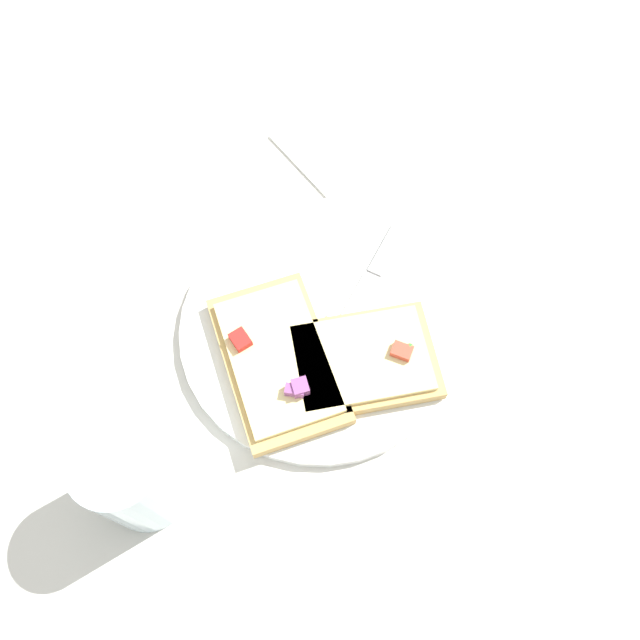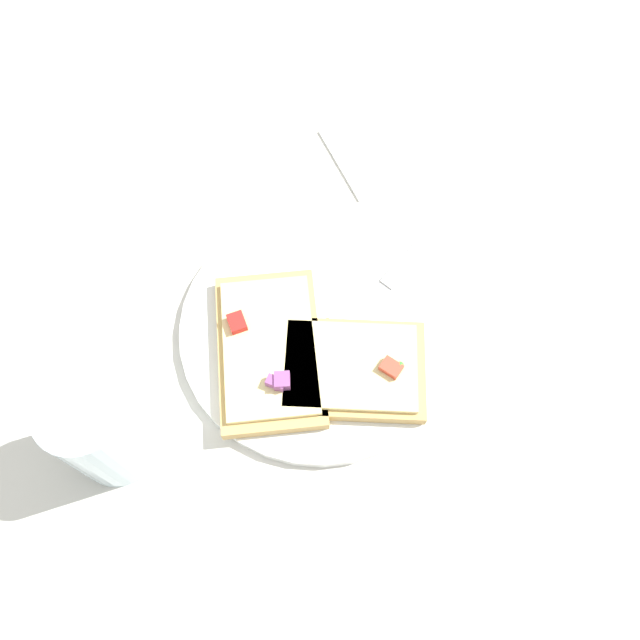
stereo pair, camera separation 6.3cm
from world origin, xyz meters
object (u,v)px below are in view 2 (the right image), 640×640
pizza_slice_main (269,349)px  drinking_glass (101,430)px  pizza_slice_corner (351,368)px  fork (307,292)px  plate (320,327)px  knife (381,292)px  napkin (364,155)px

pizza_slice_main → drinking_glass: 0.17m
pizza_slice_corner → drinking_glass: (-0.02, -0.23, 0.04)m
pizza_slice_corner → drinking_glass: size_ratio=1.48×
fork → plate: bearing=59.3°
plate → knife: bearing=95.7°
plate → napkin: (-0.19, 0.14, -0.00)m
drinking_glass → napkin: bearing=121.2°
fork → pizza_slice_corner: bearing=65.4°
plate → pizza_slice_main: (0.01, -0.06, 0.02)m
knife → napkin: bearing=-136.4°
knife → pizza_slice_main: bearing=-18.4°
drinking_glass → fork: bearing=107.9°
fork → drinking_glass: bearing=-8.8°
fork → pizza_slice_corner: 0.10m
napkin → knife: bearing=-21.0°
pizza_slice_main → pizza_slice_corner: pizza_slice_main is taller
plate → drinking_glass: bearing=-81.0°
pizza_slice_main → drinking_glass: size_ratio=1.62×
pizza_slice_main → napkin: pizza_slice_main is taller
fork → napkin: 0.21m
drinking_glass → pizza_slice_main: bearing=99.1°
fork → drinking_glass: 0.25m
pizza_slice_main → napkin: size_ratio=1.66×
fork → napkin: size_ratio=1.83×
fork → knife: (0.03, 0.07, 0.00)m
napkin → fork: bearing=-43.1°
plate → drinking_glass: 0.24m
fork → napkin: fork is taller
pizza_slice_corner → drinking_glass: drinking_glass is taller
napkin → drinking_glass: bearing=-58.8°
plate → pizza_slice_corner: 0.06m
fork → napkin: bearing=-159.9°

